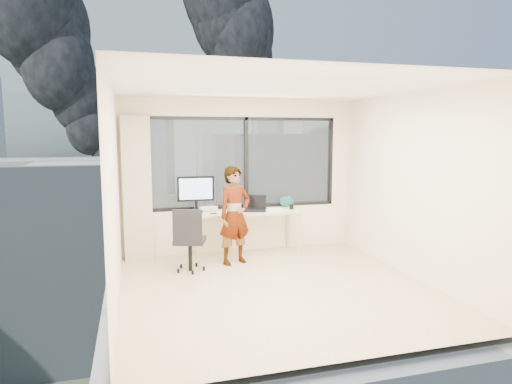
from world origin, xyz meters
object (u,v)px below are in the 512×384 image
object	(u,v)px
chair	(190,239)
person	(235,215)
monitor	(196,194)
desk	(245,233)
laptop	(255,204)
game_console	(207,208)
handbag	(287,201)

from	to	relation	value
chair	person	world-z (taller)	person
person	monitor	xyz separation A→B (m)	(-0.52, 0.54, 0.28)
desk	chair	bearing A→B (deg)	-148.37
person	laptop	world-z (taller)	person
desk	game_console	world-z (taller)	game_console
desk	monitor	world-z (taller)	monitor
desk	game_console	xyz separation A→B (m)	(-0.60, 0.24, 0.41)
monitor	desk	bearing A→B (deg)	-6.09
desk	game_console	bearing A→B (deg)	158.33
monitor	handbag	distance (m)	1.61
person	game_console	size ratio (longest dim) A/B	5.25
chair	game_console	distance (m)	0.99
monitor	person	bearing A→B (deg)	-43.55
handbag	monitor	bearing A→B (deg)	-161.47
monitor	chair	bearing A→B (deg)	-102.87
desk	chair	distance (m)	1.18
chair	desk	bearing A→B (deg)	47.81
desk	laptop	xyz separation A→B (m)	(0.15, -0.06, 0.49)
game_console	laptop	bearing A→B (deg)	-32.88
desk	chair	xyz separation A→B (m)	(-1.00, -0.62, 0.11)
chair	game_console	bearing A→B (deg)	81.06
person	game_console	xyz separation A→B (m)	(-0.32, 0.66, 0.02)
desk	chair	size ratio (longest dim) A/B	1.85
chair	person	size ratio (longest dim) A/B	0.64
chair	monitor	size ratio (longest dim) A/B	1.63
chair	monitor	bearing A→B (deg)	90.91
game_console	handbag	bearing A→B (deg)	-12.42
monitor	game_console	xyz separation A→B (m)	(0.20, 0.12, -0.26)
desk	monitor	distance (m)	1.05
desk	person	distance (m)	0.64
chair	handbag	size ratio (longest dim) A/B	3.77
chair	laptop	world-z (taller)	laptop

